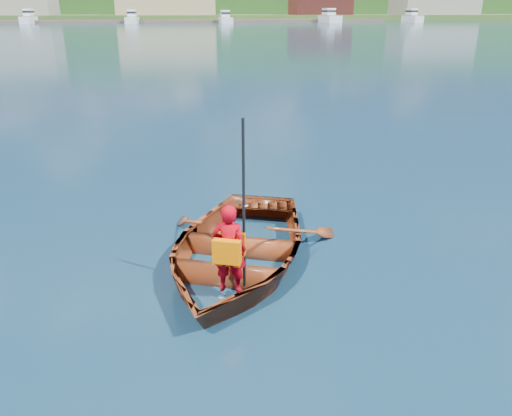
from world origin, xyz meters
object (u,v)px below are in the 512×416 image
(dock, at_px, (185,21))
(marina_yachts, at_px, (186,18))
(rowboat, at_px, (236,248))
(child_paddler, at_px, (230,248))

(dock, bearing_deg, marina_yachts, -87.29)
(rowboat, relative_size, child_paddler, 2.10)
(rowboat, bearing_deg, child_paddler, -100.42)
(marina_yachts, bearing_deg, rowboat, -90.70)
(marina_yachts, bearing_deg, child_paddler, -90.76)
(child_paddler, height_order, dock, child_paddler)
(child_paddler, xyz_separation_m, marina_yachts, (1.93, 145.16, 0.67))
(rowboat, distance_m, marina_yachts, 144.27)
(rowboat, xyz_separation_m, child_paddler, (-0.16, -0.90, 0.44))
(dock, distance_m, marina_yachts, 4.79)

